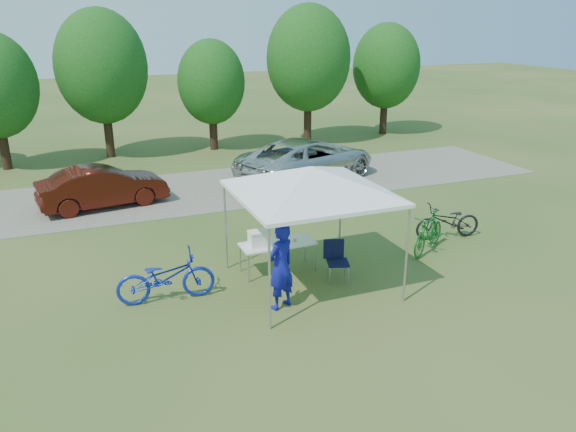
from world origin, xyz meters
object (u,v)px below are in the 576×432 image
(bike_dark, at_px, (448,221))
(sedan, at_px, (103,187))
(bike_green, at_px, (428,233))
(folding_chair, at_px, (336,257))
(cyclist, at_px, (281,266))
(folding_table, at_px, (278,245))
(bike_blue, at_px, (166,277))
(cooler, at_px, (260,238))
(minivan, at_px, (307,159))

(bike_dark, relative_size, sedan, 0.47)
(bike_green, relative_size, bike_dark, 0.94)
(folding_chair, xyz_separation_m, cyclist, (-1.65, -0.79, 0.37))
(cyclist, xyz_separation_m, bike_green, (4.54, 1.33, -0.40))
(cyclist, relative_size, bike_dark, 1.00)
(bike_green, bearing_deg, folding_table, -127.04)
(folding_chair, height_order, bike_dark, bike_dark)
(folding_table, bearing_deg, bike_blue, -170.00)
(sedan, bearing_deg, bike_green, -141.74)
(folding_table, height_order, cooler, cooler)
(folding_table, xyz_separation_m, bike_blue, (-2.69, -0.47, -0.14))
(cyclist, distance_m, bike_blue, 2.46)
(cyclist, xyz_separation_m, bike_blue, (-2.13, 1.17, -0.38))
(folding_table, xyz_separation_m, sedan, (-3.39, 6.51, -0.01))
(folding_table, bearing_deg, bike_dark, 2.95)
(cooler, xyz_separation_m, bike_blue, (-2.25, -0.47, -0.36))
(folding_table, xyz_separation_m, cyclist, (-0.56, -1.64, 0.24))
(cyclist, height_order, bike_blue, cyclist)
(folding_chair, bearing_deg, minivan, 88.41)
(folding_table, bearing_deg, folding_chair, -38.28)
(folding_table, height_order, minivan, minivan)
(sedan, bearing_deg, minivan, -95.36)
(cyclist, height_order, bike_green, cyclist)
(minivan, bearing_deg, bike_dark, 167.63)
(bike_blue, bearing_deg, folding_chair, -91.81)
(minivan, xyz_separation_m, sedan, (-7.20, -0.45, -0.13))
(folding_chair, xyz_separation_m, sedan, (-4.48, 7.37, 0.12))
(folding_table, relative_size, sedan, 0.45)
(cooler, relative_size, bike_green, 0.29)
(bike_dark, bearing_deg, minivan, -161.09)
(bike_blue, bearing_deg, bike_dark, -80.60)
(folding_chair, xyz_separation_m, bike_dark, (3.93, 1.12, -0.07))
(bike_green, bearing_deg, minivan, 148.86)
(folding_table, relative_size, bike_dark, 0.95)
(folding_chair, distance_m, cyclist, 1.86)
(cooler, distance_m, bike_green, 4.45)
(cyclist, relative_size, bike_blue, 0.90)
(bike_dark, bearing_deg, folding_chair, -65.49)
(bike_dark, bearing_deg, cyclist, -62.50)
(folding_chair, relative_size, bike_green, 0.54)
(bike_green, distance_m, sedan, 10.05)
(bike_green, relative_size, minivan, 0.31)
(folding_chair, relative_size, minivan, 0.17)
(cooler, relative_size, cyclist, 0.27)
(cyclist, xyz_separation_m, bike_dark, (5.58, 1.90, -0.44))
(bike_dark, bearing_deg, cooler, -78.64)
(bike_dark, height_order, minivan, minivan)
(bike_dark, xyz_separation_m, sedan, (-8.41, 6.25, 0.18))
(bike_blue, distance_m, bike_green, 6.68)
(folding_chair, height_order, cyclist, cyclist)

